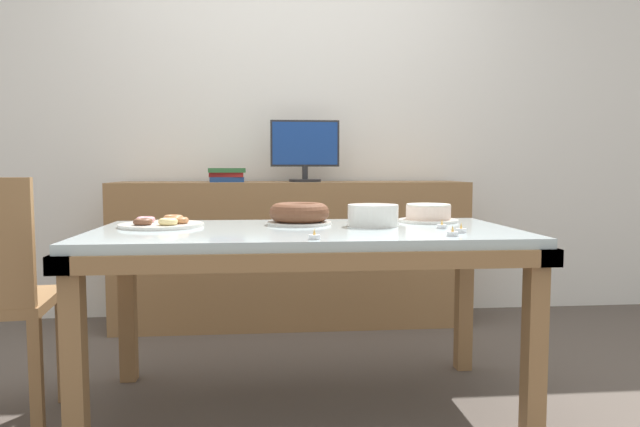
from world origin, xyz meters
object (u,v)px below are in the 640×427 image
object	(u,v)px
computer_monitor	(305,151)
cake_chocolate_round	(428,214)
tealight_near_cakes	(314,236)
tealight_near_front	(453,233)
plate_stack	(373,215)
cake_golden_bundt	(299,214)
tealight_left_edge	(461,230)
tealight_centre	(442,226)
pastry_platter	(162,223)
book_stack	(226,175)

from	to	relation	value
computer_monitor	cake_chocolate_round	distance (m)	1.18
tealight_near_cakes	tealight_near_front	size ratio (longest dim) A/B	1.00
plate_stack	tealight_near_front	distance (m)	0.43
computer_monitor	tealight_near_cakes	bearing A→B (deg)	-92.77
cake_chocolate_round	tealight_near_cakes	world-z (taller)	cake_chocolate_round
cake_golden_bundt	plate_stack	world-z (taller)	cake_golden_bundt
tealight_near_front	tealight_left_edge	bearing A→B (deg)	56.22
tealight_near_front	tealight_centre	bearing A→B (deg)	80.96
cake_golden_bundt	tealight_centre	bearing A→B (deg)	-21.78
pastry_platter	tealight_left_edge	size ratio (longest dim) A/B	8.57
plate_stack	computer_monitor	bearing A→B (deg)	99.62
computer_monitor	tealight_near_front	world-z (taller)	computer_monitor
cake_chocolate_round	tealight_left_edge	xyz separation A→B (m)	(0.00, -0.43, -0.03)
tealight_centre	cake_golden_bundt	bearing A→B (deg)	158.22
computer_monitor	book_stack	distance (m)	0.50
book_stack	cake_golden_bundt	distance (m)	1.16
cake_golden_bundt	pastry_platter	bearing A→B (deg)	-175.51
tealight_near_cakes	pastry_platter	bearing A→B (deg)	141.20
book_stack	cake_chocolate_round	bearing A→B (deg)	-46.97
tealight_near_cakes	computer_monitor	bearing A→B (deg)	87.23
book_stack	cake_chocolate_round	size ratio (longest dim) A/B	0.90
cake_chocolate_round	plate_stack	xyz separation A→B (m)	(-0.28, -0.16, 0.01)
computer_monitor	cake_golden_bundt	size ratio (longest dim) A/B	1.55
book_stack	tealight_near_front	world-z (taller)	book_stack
plate_stack	tealight_centre	xyz separation A→B (m)	(0.26, -0.12, -0.03)
pastry_platter	book_stack	bearing A→B (deg)	80.57
plate_stack	book_stack	bearing A→B (deg)	119.77
book_stack	tealight_centre	xyz separation A→B (m)	(0.94, -1.31, -0.19)
tealight_left_edge	tealight_near_cakes	bearing A→B (deg)	-165.61
computer_monitor	tealight_left_edge	bearing A→B (deg)	-71.68
cake_golden_bundt	tealight_centre	distance (m)	0.60
book_stack	tealight_left_edge	world-z (taller)	book_stack
tealight_near_cakes	tealight_centre	world-z (taller)	same
tealight_near_cakes	tealight_left_edge	xyz separation A→B (m)	(0.56, 0.14, 0.00)
plate_stack	tealight_left_edge	bearing A→B (deg)	-43.87
computer_monitor	plate_stack	xyz separation A→B (m)	(0.20, -1.19, -0.30)
computer_monitor	plate_stack	world-z (taller)	computer_monitor
cake_chocolate_round	plate_stack	world-z (taller)	plate_stack
pastry_platter	tealight_near_front	bearing A→B (deg)	-21.49
cake_golden_bundt	tealight_left_edge	bearing A→B (deg)	-32.79
computer_monitor	tealight_left_edge	distance (m)	1.58
cake_chocolate_round	tealight_near_front	xyz separation A→B (m)	(-0.06, -0.53, -0.03)
cake_chocolate_round	tealight_near_cakes	distance (m)	0.80
cake_chocolate_round	cake_golden_bundt	xyz separation A→B (m)	(-0.58, -0.06, 0.01)
book_stack	plate_stack	bearing A→B (deg)	-60.23
computer_monitor	pastry_platter	distance (m)	1.36
tealight_near_front	plate_stack	bearing A→B (deg)	120.52
cake_chocolate_round	tealight_left_edge	size ratio (longest dim) A/B	6.64
cake_chocolate_round	tealight_near_front	distance (m)	0.53
computer_monitor	tealight_near_front	xyz separation A→B (m)	(0.42, -1.56, -0.34)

